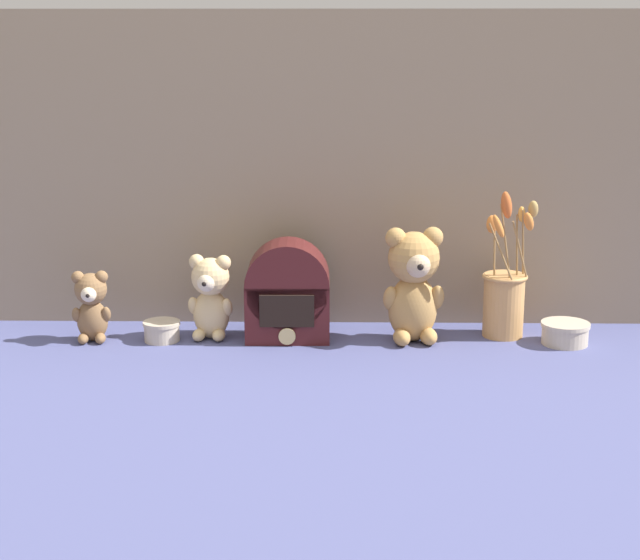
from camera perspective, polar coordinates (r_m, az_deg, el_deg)
ground_plane at (r=2.29m, az=-0.01°, el=-3.60°), size 4.00×4.00×0.00m
backdrop_wall at (r=2.37m, az=0.06°, el=6.36°), size 1.65×0.02×0.75m
teddy_bear_large at (r=2.26m, az=5.47°, el=-0.15°), size 0.15×0.14×0.27m
teddy_bear_medium at (r=2.30m, az=-6.39°, el=-0.88°), size 0.11×0.10×0.20m
teddy_bear_small at (r=2.33m, az=-13.18°, el=-1.42°), size 0.09×0.09×0.17m
flower_vase at (r=2.34m, az=10.68°, el=-0.91°), size 0.12×0.14×0.35m
vintage_radio at (r=2.28m, az=-1.89°, el=-0.83°), size 0.20×0.13×0.23m
decorative_tin_tall at (r=2.31m, az=-9.19°, el=-2.95°), size 0.09×0.09×0.05m
decorative_tin_short at (r=2.33m, az=14.07°, el=-3.02°), size 0.11×0.11×0.05m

